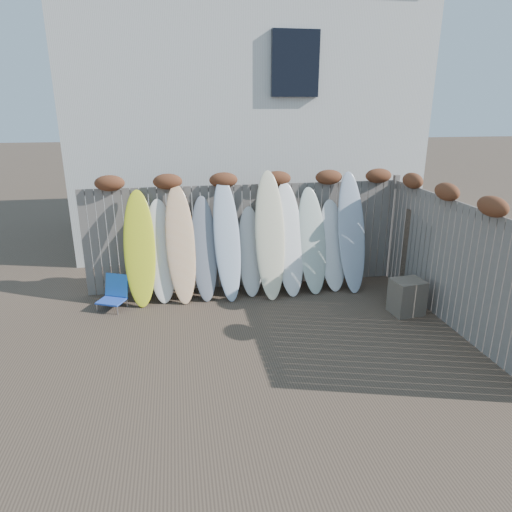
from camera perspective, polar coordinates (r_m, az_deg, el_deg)
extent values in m
plane|color=#493A2D|center=(6.95, 1.73, -10.98)|extent=(80.00, 80.00, 0.00)
cube|color=slate|center=(8.76, -1.35, 2.46)|extent=(6.00, 0.10, 2.00)
cube|color=slate|center=(9.64, 16.61, 3.50)|extent=(0.10, 0.10, 2.10)
ellipsoid|color=brown|center=(8.47, -17.84, 8.67)|extent=(0.52, 0.28, 0.28)
ellipsoid|color=brown|center=(8.39, -10.99, 9.12)|extent=(0.52, 0.28, 0.28)
ellipsoid|color=brown|center=(8.43, -4.09, 9.46)|extent=(0.52, 0.28, 0.28)
ellipsoid|color=brown|center=(8.59, 2.65, 9.65)|extent=(0.52, 0.28, 0.28)
ellipsoid|color=brown|center=(8.85, 9.08, 9.71)|extent=(0.52, 0.28, 0.28)
ellipsoid|color=brown|center=(9.22, 15.06, 9.67)|extent=(0.52, 0.28, 0.28)
cube|color=slate|center=(7.83, 23.54, -1.10)|extent=(0.10, 4.40, 2.00)
ellipsoid|color=brown|center=(6.98, 27.48, 5.52)|extent=(0.28, 0.56, 0.28)
ellipsoid|color=brown|center=(7.87, 22.76, 7.42)|extent=(0.28, 0.56, 0.28)
ellipsoid|color=brown|center=(8.80, 18.99, 8.90)|extent=(0.28, 0.56, 0.28)
cube|color=silver|center=(12.55, -1.99, 16.60)|extent=(8.00, 5.00, 6.00)
cube|color=black|center=(10.22, 4.92, 22.84)|extent=(1.00, 0.12, 1.30)
cube|color=#2347B3|center=(8.36, -17.60, -5.35)|extent=(0.55, 0.52, 0.03)
cube|color=blue|center=(8.44, -17.02, -3.49)|extent=(0.44, 0.29, 0.40)
cylinder|color=#A3A4AA|center=(8.37, -19.27, -6.11)|extent=(0.03, 0.03, 0.16)
cylinder|color=silver|center=(8.62, -18.11, -5.27)|extent=(0.03, 0.03, 0.16)
cylinder|color=silver|center=(8.17, -16.94, -6.48)|extent=(0.03, 0.03, 0.16)
cylinder|color=silver|center=(8.42, -15.83, -5.60)|extent=(0.03, 0.03, 0.16)
cube|color=brown|center=(8.20, 18.36, -4.86)|extent=(0.56, 0.49, 0.60)
cube|color=#32261E|center=(8.83, 20.14, -0.06)|extent=(0.30, 1.02, 1.56)
ellipsoid|color=yellow|center=(8.27, -14.35, 0.89)|extent=(0.55, 0.71, 2.00)
ellipsoid|color=white|center=(8.34, -11.79, 0.58)|extent=(0.57, 0.68, 1.81)
ellipsoid|color=#FDB683|center=(8.25, -9.40, 1.42)|extent=(0.58, 0.78, 2.06)
ellipsoid|color=gray|center=(8.30, -6.50, 0.90)|extent=(0.47, 0.67, 1.85)
ellipsoid|color=#ACBDD1|center=(8.26, -3.64, 2.04)|extent=(0.54, 0.80, 2.17)
ellipsoid|color=silver|center=(8.46, -0.70, 0.55)|extent=(0.48, 0.60, 1.62)
ellipsoid|color=#FAEFC2|center=(8.32, 1.76, 2.60)|extent=(0.57, 0.82, 2.28)
ellipsoid|color=white|center=(8.47, 4.13, 2.08)|extent=(0.62, 0.78, 2.06)
ellipsoid|color=silver|center=(8.63, 7.03, 1.90)|extent=(0.58, 0.73, 1.95)
ellipsoid|color=white|center=(8.82, 9.56, 1.30)|extent=(0.57, 0.64, 1.70)
ellipsoid|color=#9FACBF|center=(8.81, 11.86, 2.90)|extent=(0.53, 0.79, 2.22)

